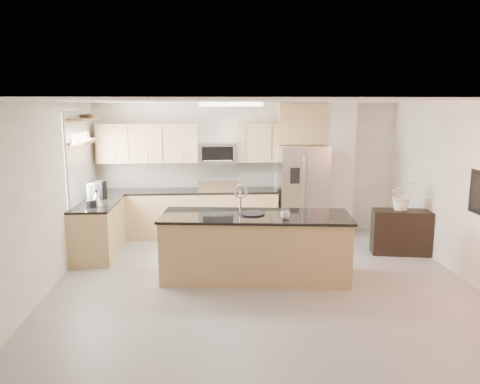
{
  "coord_description": "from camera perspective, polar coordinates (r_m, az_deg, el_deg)",
  "views": [
    {
      "loc": [
        -0.74,
        -6.07,
        2.55
      ],
      "look_at": [
        -0.27,
        1.3,
        1.17
      ],
      "focal_mm": 35.0,
      "sensor_mm": 36.0,
      "label": 1
    }
  ],
  "objects": [
    {
      "name": "floor",
      "position": [
        6.63,
        3.11,
        -12.1
      ],
      "size": [
        6.5,
        6.5,
        0.0
      ],
      "primitive_type": "plane",
      "color": "gray",
      "rests_on": "ground"
    },
    {
      "name": "ceiling",
      "position": [
        6.12,
        3.35,
        10.99
      ],
      "size": [
        6.0,
        6.5,
        0.02
      ],
      "primitive_type": "cube",
      "color": "white",
      "rests_on": "wall_back"
    },
    {
      "name": "wall_back",
      "position": [
        9.43,
        0.87,
        2.94
      ],
      "size": [
        6.0,
        0.02,
        2.6
      ],
      "primitive_type": "cube",
      "color": "white",
      "rests_on": "floor"
    },
    {
      "name": "wall_front",
      "position": [
        3.18,
        10.43,
        -12.86
      ],
      "size": [
        6.0,
        0.02,
        2.6
      ],
      "primitive_type": "cube",
      "color": "white",
      "rests_on": "floor"
    },
    {
      "name": "wall_left",
      "position": [
        6.6,
        -23.62,
        -1.28
      ],
      "size": [
        0.02,
        6.5,
        2.6
      ],
      "primitive_type": "cube",
      "color": "white",
      "rests_on": "floor"
    },
    {
      "name": "back_counter",
      "position": [
        9.25,
        -6.58,
        -2.49
      ],
      "size": [
        3.55,
        0.66,
        1.44
      ],
      "color": "tan",
      "rests_on": "floor"
    },
    {
      "name": "left_counter",
      "position": [
        8.42,
        -16.88,
        -4.29
      ],
      "size": [
        0.66,
        1.5,
        0.92
      ],
      "color": "tan",
      "rests_on": "floor"
    },
    {
      "name": "range",
      "position": [
        9.23,
        -2.71,
        -2.46
      ],
      "size": [
        0.76,
        0.64,
        1.14
      ],
      "color": "black",
      "rests_on": "floor"
    },
    {
      "name": "upper_cabinets",
      "position": [
        9.2,
        -7.2,
        5.96
      ],
      "size": [
        3.5,
        0.33,
        0.75
      ],
      "color": "tan",
      "rests_on": "wall_back"
    },
    {
      "name": "microwave",
      "position": [
        9.16,
        -2.78,
        4.78
      ],
      "size": [
        0.76,
        0.4,
        0.4
      ],
      "color": "#B7B7BA",
      "rests_on": "upper_cabinets"
    },
    {
      "name": "refrigerator",
      "position": [
        9.28,
        7.58,
        0.16
      ],
      "size": [
        0.92,
        0.78,
        1.78
      ],
      "color": "#B7B7BA",
      "rests_on": "floor"
    },
    {
      "name": "partition_column",
      "position": [
        9.61,
        11.84,
        2.85
      ],
      "size": [
        0.6,
        0.3,
        2.6
      ],
      "primitive_type": "cube",
      "color": "silver",
      "rests_on": "floor"
    },
    {
      "name": "window",
      "position": [
        8.28,
        -19.36,
        3.72
      ],
      "size": [
        0.04,
        1.15,
        1.65
      ],
      "color": "white",
      "rests_on": "wall_left"
    },
    {
      "name": "shelf_lower",
      "position": [
        8.32,
        -18.45,
        5.88
      ],
      "size": [
        0.3,
        1.2,
        0.04
      ],
      "primitive_type": "cube",
      "color": "olive",
      "rests_on": "wall_left"
    },
    {
      "name": "shelf_upper",
      "position": [
        8.3,
        -18.6,
        8.42
      ],
      "size": [
        0.3,
        1.2,
        0.04
      ],
      "primitive_type": "cube",
      "color": "olive",
      "rests_on": "wall_left"
    },
    {
      "name": "ceiling_fixture",
      "position": [
        7.68,
        -1.14,
        10.62
      ],
      "size": [
        1.0,
        0.5,
        0.06
      ],
      "primitive_type": "cube",
      "color": "white",
      "rests_on": "ceiling"
    },
    {
      "name": "island",
      "position": [
        7.02,
        1.86,
        -6.58
      ],
      "size": [
        2.88,
        1.3,
        1.39
      ],
      "rotation": [
        0.0,
        0.0,
        -0.11
      ],
      "color": "tan",
      "rests_on": "floor"
    },
    {
      "name": "credenza",
      "position": [
        8.58,
        19.0,
        -4.64
      ],
      "size": [
        1.02,
        0.57,
        0.77
      ],
      "primitive_type": "cube",
      "rotation": [
        0.0,
        0.0,
        -0.18
      ],
      "color": "black",
      "rests_on": "floor"
    },
    {
      "name": "cup",
      "position": [
        6.66,
        5.54,
        -2.83
      ],
      "size": [
        0.15,
        0.15,
        0.11
      ],
      "primitive_type": "imported",
      "rotation": [
        0.0,
        0.0,
        0.16
      ],
      "color": "silver",
      "rests_on": "island"
    },
    {
      "name": "platter",
      "position": [
        6.92,
        1.44,
        -2.64
      ],
      "size": [
        0.52,
        0.52,
        0.02
      ],
      "primitive_type": "cylinder",
      "rotation": [
        0.0,
        0.0,
        0.43
      ],
      "color": "black",
      "rests_on": "island"
    },
    {
      "name": "blender",
      "position": [
        7.94,
        -17.71,
        -0.58
      ],
      "size": [
        0.17,
        0.17,
        0.39
      ],
      "color": "black",
      "rests_on": "left_counter"
    },
    {
      "name": "kettle",
      "position": [
        8.05,
        -17.13,
        -0.76
      ],
      "size": [
        0.21,
        0.21,
        0.26
      ],
      "color": "#B7B7BA",
      "rests_on": "left_counter"
    },
    {
      "name": "coffee_maker",
      "position": [
        8.64,
        -16.69,
        0.22
      ],
      "size": [
        0.2,
        0.23,
        0.31
      ],
      "color": "black",
      "rests_on": "left_counter"
    },
    {
      "name": "bowl",
      "position": [
        8.56,
        -18.15,
        8.9
      ],
      "size": [
        0.36,
        0.36,
        0.08
      ],
      "primitive_type": "imported",
      "rotation": [
        0.0,
        0.0,
        0.04
      ],
      "color": "#B7B7BA",
      "rests_on": "shelf_upper"
    },
    {
      "name": "flower_vase",
      "position": [
        8.46,
        19.22,
        0.48
      ],
      "size": [
        0.76,
        0.68,
        0.77
      ],
      "primitive_type": "imported",
      "rotation": [
        0.0,
        0.0,
        0.11
      ],
      "color": "white",
      "rests_on": "credenza"
    }
  ]
}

